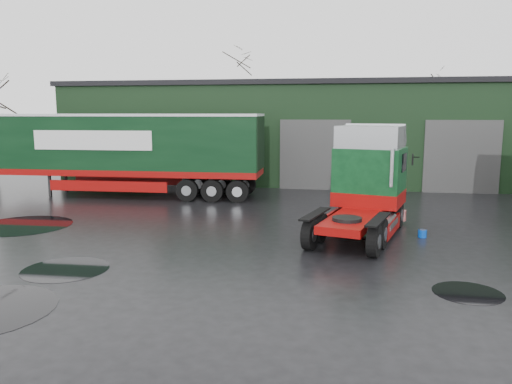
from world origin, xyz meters
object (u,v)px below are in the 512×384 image
(tree_back_b, at_px, (419,120))
(wash_bucket, at_px, (422,234))
(tree_back_a, at_px, (236,109))
(warehouse, at_px, (320,131))
(hero_tractor, at_px, (359,182))
(trailer_left, at_px, (130,155))

(tree_back_b, bearing_deg, wash_bucket, -97.61)
(tree_back_b, bearing_deg, tree_back_a, 180.00)
(warehouse, height_order, wash_bucket, warehouse)
(hero_tractor, relative_size, wash_bucket, 21.48)
(trailer_left, distance_m, tree_back_a, 20.22)
(warehouse, bearing_deg, trailer_left, -133.53)
(warehouse, relative_size, hero_tractor, 5.09)
(warehouse, xyz_separation_m, wash_bucket, (4.43, -16.72, -3.02))
(warehouse, xyz_separation_m, tree_back_a, (-8.00, 10.00, 1.59))
(wash_bucket, relative_size, tree_back_b, 0.04)
(hero_tractor, xyz_separation_m, tree_back_b, (5.85, 27.13, 1.77))
(wash_bucket, bearing_deg, tree_back_b, 82.39)
(trailer_left, bearing_deg, wash_bucket, -117.30)
(tree_back_a, xyz_separation_m, tree_back_b, (16.00, 0.00, -1.00))
(trailer_left, bearing_deg, hero_tractor, -123.04)
(hero_tractor, relative_size, trailer_left, 0.45)
(warehouse, height_order, hero_tractor, warehouse)
(tree_back_a, height_order, tree_back_b, tree_back_a)
(wash_bucket, relative_size, tree_back_a, 0.03)
(tree_back_b, bearing_deg, hero_tractor, -102.17)
(warehouse, height_order, trailer_left, warehouse)
(warehouse, bearing_deg, wash_bucket, -75.15)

